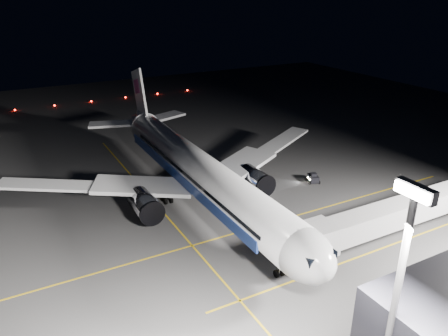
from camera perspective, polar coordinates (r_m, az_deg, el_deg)
The scene contains 12 objects.
ground at distance 66.50m, azimuth -3.08°, elevation -4.66°, with size 200.00×200.00×0.00m, color #4C4C4F.
guide_line_main at distance 58.74m, azimuth 1.19°, elevation -8.59°, with size 0.25×80.00×0.01m, color gold.
guide_line_cross at distance 64.48m, azimuth -7.92°, elevation -5.78°, with size 70.00×0.25×0.01m, color gold.
guide_line_side at distance 56.12m, azimuth 16.60°, elevation -11.28°, with size 0.25×40.00×0.01m, color gold.
airliner at distance 65.21m, azimuth -3.59°, elevation -0.24°, with size 61.48×54.22×16.64m.
jet_bridge at distance 59.35m, azimuth 22.69°, elevation -5.10°, with size 3.60×34.40×6.30m.
floodlight_mast_south at distance 29.52m, azimuth 21.27°, elevation -16.85°, with size 2.40×0.67×20.70m.
taxiway_lights at distance 131.56m, azimuth -16.95°, elevation 8.33°, with size 0.44×60.44×0.44m.
baggage_tug at distance 74.72m, azimuth 11.57°, elevation -1.29°, with size 2.76×2.50×1.64m.
safety_cone_a at distance 65.88m, azimuth 1.07°, elevation -4.60°, with size 0.42×0.42×0.63m, color #FF580A.
safety_cone_b at distance 69.49m, azimuth -0.79°, elevation -3.12°, with size 0.36×0.36×0.54m, color #FF580A.
safety_cone_c at distance 70.07m, azimuth -0.99°, elevation -2.86°, with size 0.41×0.41×0.62m, color #FF580A.
Camera 1 is at (53.59, -25.07, 30.37)m, focal length 35.00 mm.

